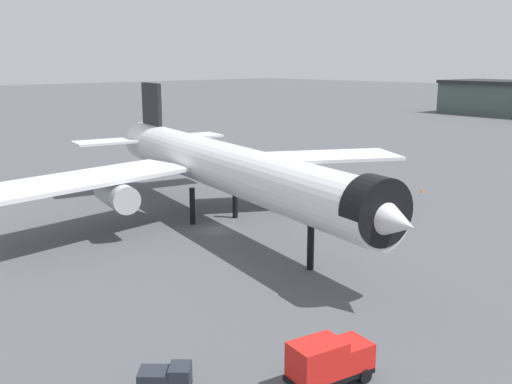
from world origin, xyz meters
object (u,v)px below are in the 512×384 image
(airliner_near_gate, at_px, (222,167))
(baggage_tug_wing, at_px, (166,379))
(traffic_cone_wingtip, at_px, (422,191))
(service_truck_front, at_px, (329,360))

(airliner_near_gate, distance_m, baggage_tug_wing, 38.24)
(traffic_cone_wingtip, bearing_deg, service_truck_front, -64.46)
(airliner_near_gate, bearing_deg, baggage_tug_wing, -32.65)
(service_truck_front, bearing_deg, airliner_near_gate, 71.58)
(service_truck_front, bearing_deg, traffic_cone_wingtip, 37.49)
(service_truck_front, xyz_separation_m, traffic_cone_wingtip, (-25.29, 52.92, -1.29))
(service_truck_front, distance_m, traffic_cone_wingtip, 58.67)
(traffic_cone_wingtip, bearing_deg, airliner_near_gate, -101.80)
(airliner_near_gate, height_order, baggage_tug_wing, airliner_near_gate)
(service_truck_front, height_order, baggage_tug_wing, service_truck_front)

